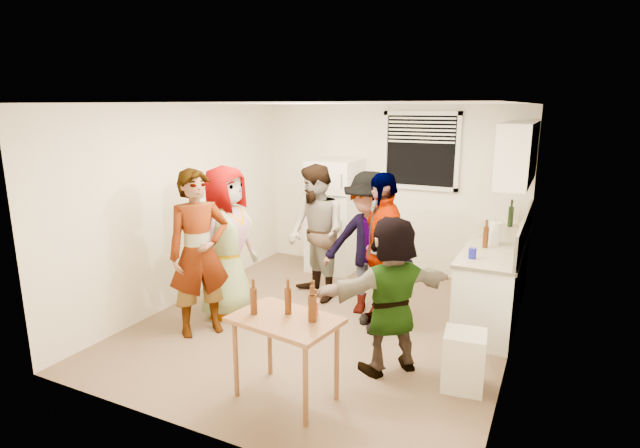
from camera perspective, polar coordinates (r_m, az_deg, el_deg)
The scene contains 23 objects.
room at distance 5.95m, azimuth 0.70°, elevation -11.26°, with size 4.00×4.50×2.50m, color white, non-canonical shape.
window at distance 7.37m, azimuth 11.41°, elevation 8.19°, with size 1.12×0.10×1.06m, color white, non-canonical shape.
refrigerator at distance 7.61m, azimuth 1.66°, elevation 0.97°, with size 0.70×0.70×1.70m, color white.
counter_lower at distance 6.41m, azimuth 19.27°, elevation -6.06°, with size 0.60×2.20×0.86m, color white.
countertop at distance 6.28m, azimuth 19.58°, elevation -2.18°, with size 0.64×2.22×0.04m, color beige.
backsplash at distance 6.21m, azimuth 22.32°, elevation -0.68°, with size 0.03×2.20×0.36m, color #B2ADA2.
upper_cabinets at distance 6.29m, azimuth 21.74°, elevation 7.59°, with size 0.34×1.60×0.70m, color white.
kettle at distance 6.22m, azimuth 19.07°, elevation -2.10°, with size 0.22×0.18×0.18m, color silver, non-canonical shape.
paper_towel at distance 6.14m, azimuth 19.25°, elevation -2.30°, with size 0.13×0.13×0.27m, color white.
wine_bottle at distance 7.16m, azimuth 20.87°, elevation -0.28°, with size 0.07×0.07×0.27m, color black.
beer_bottle_counter at distance 6.01m, azimuth 18.32°, elevation -2.57°, with size 0.06×0.06×0.24m, color #47230C.
blue_cup at distance 5.54m, azimuth 16.98°, elevation -3.79°, with size 0.08×0.08×0.11m, color #1417A5.
picture_frame at distance 6.72m, azimuth 22.00°, elevation -0.56°, with size 0.02×0.18×0.15m, color #EBC247.
trash_bin at distance 4.80m, azimuth 16.09°, elevation -14.88°, with size 0.36×0.36×0.53m, color silver.
serving_table at distance 4.62m, azimuth -3.84°, elevation -19.14°, with size 0.88×0.59×0.75m, color brown, non-canonical shape.
beer_bottle_table at distance 4.34m, azimuth -3.65°, elevation -10.19°, with size 0.06×0.06×0.23m, color #47230C.
red_cup at distance 4.31m, azimuth -0.77°, elevation -10.34°, with size 0.09×0.09×0.12m, color #C24426.
guest_grey at distance 6.30m, azimuth -10.25°, elevation -10.05°, with size 0.89×1.82×0.58m, color #989898.
guest_stripe at distance 5.90m, azimuth -13.15°, elevation -11.87°, with size 0.67×1.84×0.44m, color #141933.
guest_back_left at distance 6.68m, azimuth -0.43°, elevation -8.43°, with size 0.86×1.77×0.67m, color brown.
guest_back_right at distance 6.27m, azimuth 5.43°, elevation -10.00°, with size 1.12×1.74×0.65m, color #3A3A3F.
guest_black at distance 5.91m, azimuth 6.85°, elevation -11.52°, with size 1.05×1.79×0.44m, color black.
guest_orange at distance 5.07m, azimuth 7.86°, elevation -16.06°, with size 1.41×1.52×0.45m, color tan.
Camera 1 is at (2.31, -4.90, 2.47)m, focal length 28.00 mm.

